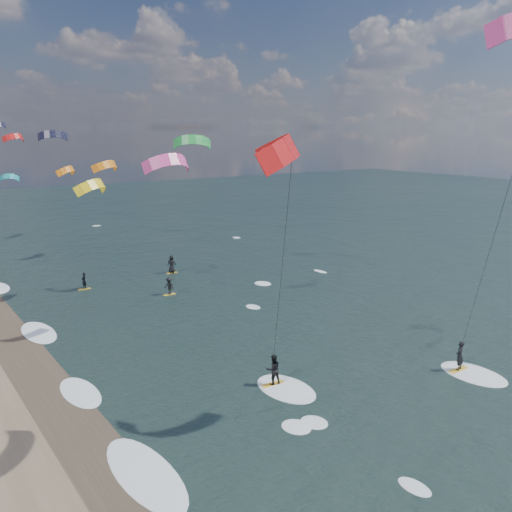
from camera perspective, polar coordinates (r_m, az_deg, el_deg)
ground at (r=27.60m, az=16.92°, el=-18.78°), size 260.00×260.00×0.00m
wet_sand_strip at (r=28.90m, az=-16.73°, el=-17.22°), size 3.00×240.00×0.00m
kitesurfer_near_b at (r=25.34m, az=3.25°, el=2.08°), size 6.89×9.36×14.50m
far_kitesurfers at (r=53.54m, az=-9.82°, el=-1.90°), size 10.20×7.77×1.80m
bg_kite_field at (r=69.39m, az=-18.95°, el=9.83°), size 12.84×70.19×8.93m
shoreline_surf at (r=33.26m, az=-17.31°, el=-13.12°), size 2.40×79.40×0.11m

